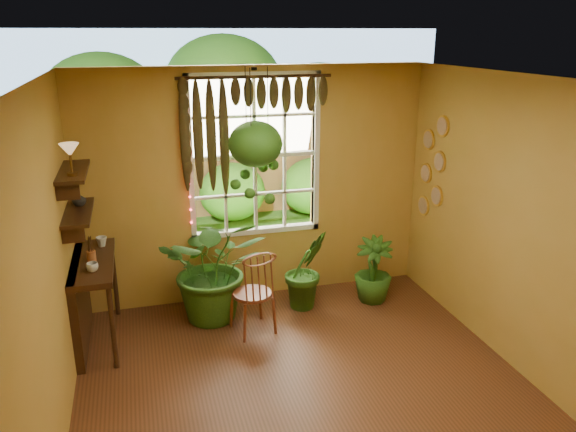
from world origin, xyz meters
name	(u,v)px	position (x,y,z in m)	size (l,w,h in m)	color
floor	(315,405)	(0.00, 0.00, 0.00)	(4.50, 4.50, 0.00)	#5C2F1A
ceiling	(321,82)	(0.00, 0.00, 2.70)	(4.50, 4.50, 0.00)	white
wall_back	(256,186)	(0.00, 2.25, 1.35)	(4.00, 4.00, 0.00)	#BF9441
wall_left	(42,289)	(-2.00, 0.00, 1.35)	(4.50, 4.50, 0.00)	#BF9441
wall_right	(536,236)	(2.00, 0.00, 1.35)	(4.50, 4.50, 0.00)	#BF9441
window	(255,156)	(0.00, 2.28, 1.70)	(1.52, 0.10, 1.86)	white
valance_vine	(248,106)	(-0.08, 2.16, 2.28)	(1.70, 0.12, 1.10)	#37200F
string_lights	(188,157)	(-0.76, 2.19, 1.75)	(0.03, 0.03, 1.54)	#FF2633
wall_plates	(432,168)	(1.98, 1.79, 1.55)	(0.04, 0.32, 1.10)	beige
counter_ledge	(85,293)	(-1.91, 1.60, 0.55)	(0.40, 1.20, 0.90)	#37200F
shelf_lower	(78,212)	(-1.88, 1.60, 1.40)	(0.25, 0.90, 0.04)	#37200F
shelf_upper	(73,172)	(-1.88, 1.60, 1.80)	(0.25, 0.90, 0.04)	#37200F
backyard	(216,128)	(0.24, 6.87, 1.28)	(14.00, 10.00, 12.00)	#265A19
windsor_chair	(254,305)	(-0.24, 1.36, 0.32)	(0.49, 0.51, 1.09)	maroon
potted_plant_left	(214,267)	(-0.58, 1.77, 0.62)	(1.11, 0.96, 1.23)	#1B4312
potted_plant_mid	(306,270)	(0.47, 1.77, 0.46)	(0.51, 0.41, 0.92)	#1B4312
potted_plant_right	(373,270)	(1.27, 1.71, 0.39)	(0.43, 0.43, 0.78)	#1B4312
hanging_basket	(256,149)	(-0.07, 1.92, 1.85)	(0.58, 0.58, 1.44)	black
cup_a	(92,267)	(-1.78, 1.31, 0.94)	(0.11, 0.11, 0.09)	silver
cup_b	(102,242)	(-1.72, 1.96, 0.95)	(0.11, 0.11, 0.10)	beige
brush_jar	(91,249)	(-1.80, 1.56, 1.03)	(0.09, 0.09, 0.32)	#96562B
shelf_vase	(79,199)	(-1.87, 1.76, 1.49)	(0.13, 0.13, 0.14)	#B2AD99
tiffany_lamp	(70,152)	(-1.86, 1.37, 2.03)	(0.17, 0.17, 0.29)	#543818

